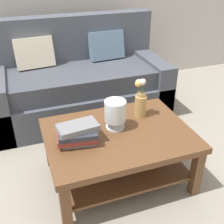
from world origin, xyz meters
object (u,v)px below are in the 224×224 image
(coffee_table, at_px, (118,146))
(flower_pitcher, at_px, (140,100))
(glass_hurricane_vase, at_px, (115,112))
(couch, at_px, (79,83))
(book_stack_main, at_px, (77,134))

(coffee_table, relative_size, flower_pitcher, 3.24)
(coffee_table, height_order, flower_pitcher, flower_pitcher)
(glass_hurricane_vase, height_order, flower_pitcher, flower_pitcher)
(couch, relative_size, flower_pitcher, 5.57)
(glass_hurricane_vase, bearing_deg, flower_pitcher, 22.37)
(couch, relative_size, book_stack_main, 6.08)
(flower_pitcher, bearing_deg, couch, 105.23)
(couch, height_order, coffee_table, couch)
(couch, relative_size, coffee_table, 1.72)
(couch, bearing_deg, glass_hurricane_vase, -88.93)
(glass_hurricane_vase, bearing_deg, couch, 91.07)
(coffee_table, relative_size, book_stack_main, 3.54)
(flower_pitcher, bearing_deg, book_stack_main, -160.87)
(book_stack_main, relative_size, flower_pitcher, 0.92)
(coffee_table, relative_size, glass_hurricane_vase, 4.75)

